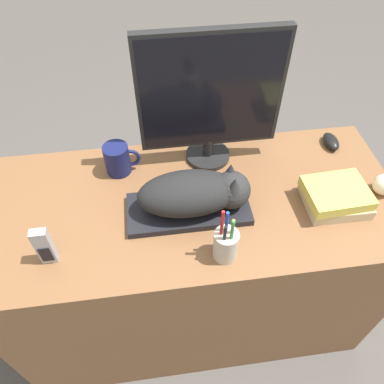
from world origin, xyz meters
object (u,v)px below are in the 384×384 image
(cat, at_px, (198,192))
(phone, at_px, (44,247))
(pen_cup, at_px, (226,244))
(book_stack, at_px, (336,197))
(coffee_mug, at_px, (118,159))
(keyboard, at_px, (189,209))
(computer_mouse, at_px, (331,141))
(baseball, at_px, (384,185))
(monitor, at_px, (210,97))

(cat, height_order, phone, cat)
(pen_cup, xyz_separation_m, phone, (-0.49, 0.05, 0.01))
(cat, height_order, pen_cup, pen_cup)
(phone, height_order, book_stack, phone)
(coffee_mug, bearing_deg, keyboard, -45.16)
(computer_mouse, height_order, baseball, baseball)
(monitor, height_order, phone, monitor)
(keyboard, xyz_separation_m, monitor, (0.10, 0.24, 0.24))
(keyboard, bearing_deg, pen_cup, -64.49)
(monitor, xyz_separation_m, computer_mouse, (0.46, 0.00, -0.24))
(pen_cup, xyz_separation_m, book_stack, (0.38, 0.14, -0.02))
(coffee_mug, height_order, book_stack, coffee_mug)
(keyboard, xyz_separation_m, baseball, (0.64, -0.00, 0.02))
(keyboard, relative_size, coffee_mug, 3.14)
(coffee_mug, distance_m, phone, 0.39)
(keyboard, distance_m, cat, 0.08)
(keyboard, distance_m, pen_cup, 0.20)
(monitor, bearing_deg, phone, -144.90)
(cat, bearing_deg, keyboard, 180.00)
(baseball, xyz_separation_m, phone, (-1.05, -0.12, 0.03))
(computer_mouse, height_order, phone, phone)
(baseball, bearing_deg, book_stack, -170.51)
(pen_cup, bearing_deg, keyboard, 115.51)
(coffee_mug, relative_size, baseball, 1.74)
(keyboard, relative_size, cat, 1.11)
(coffee_mug, bearing_deg, pen_cup, -52.63)
(pen_cup, bearing_deg, cat, 106.91)
(computer_mouse, relative_size, baseball, 1.35)
(keyboard, bearing_deg, phone, -163.63)
(pen_cup, height_order, phone, pen_cup)
(monitor, xyz_separation_m, baseball, (0.54, -0.24, -0.22))
(coffee_mug, xyz_separation_m, book_stack, (0.68, -0.25, -0.02))
(computer_mouse, relative_size, phone, 0.70)
(baseball, relative_size, book_stack, 0.34)
(coffee_mug, bearing_deg, baseball, -14.25)
(cat, distance_m, pen_cup, 0.18)
(cat, bearing_deg, baseball, -0.26)
(monitor, bearing_deg, cat, -106.61)
(pen_cup, distance_m, baseball, 0.58)
(coffee_mug, relative_size, phone, 0.91)
(baseball, bearing_deg, keyboard, 179.75)
(coffee_mug, bearing_deg, cat, -41.41)
(keyboard, xyz_separation_m, coffee_mug, (-0.21, 0.21, 0.04))
(phone, relative_size, book_stack, 0.66)
(computer_mouse, relative_size, coffee_mug, 0.77)
(phone, bearing_deg, computer_mouse, 20.46)
(cat, distance_m, monitor, 0.30)
(pen_cup, bearing_deg, monitor, 87.34)
(keyboard, xyz_separation_m, computer_mouse, (0.56, 0.24, 0.01))
(cat, xyz_separation_m, baseball, (0.61, -0.00, -0.05))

